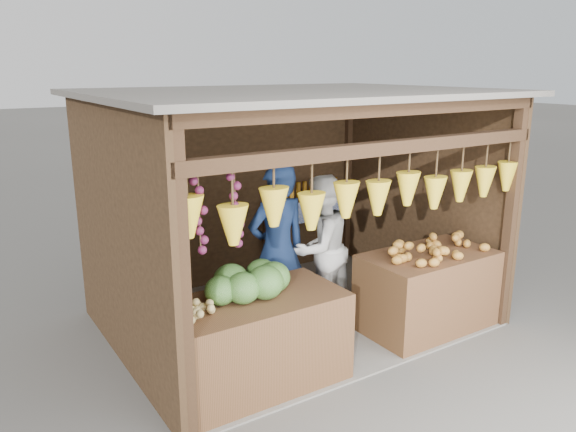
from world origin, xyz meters
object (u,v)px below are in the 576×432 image
object	(u,v)px
woman_standing	(320,248)
counter_right	(427,291)
man_standing	(277,251)
vendor_seated	(151,279)
counter_left	(257,342)

from	to	relation	value
woman_standing	counter_right	bearing A→B (deg)	121.44
man_standing	vendor_seated	distance (m)	1.37
counter_left	vendor_seated	xyz separation A→B (m)	(-0.58, 1.15, 0.37)
counter_left	counter_right	distance (m)	2.21
man_standing	woman_standing	bearing A→B (deg)	-172.82
man_standing	vendor_seated	world-z (taller)	man_standing
woman_standing	man_standing	bearing A→B (deg)	-6.93
man_standing	woman_standing	distance (m)	0.62
counter_right	vendor_seated	xyz separation A→B (m)	(-2.78, 1.16, 0.36)
counter_left	man_standing	size ratio (longest dim) A/B	0.85
man_standing	woman_standing	world-z (taller)	man_standing
man_standing	vendor_seated	xyz separation A→B (m)	(-1.32, 0.32, -0.16)
counter_left	man_standing	distance (m)	1.23
vendor_seated	woman_standing	bearing A→B (deg)	175.34
counter_left	woman_standing	xyz separation A→B (m)	(1.35, 0.88, 0.42)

